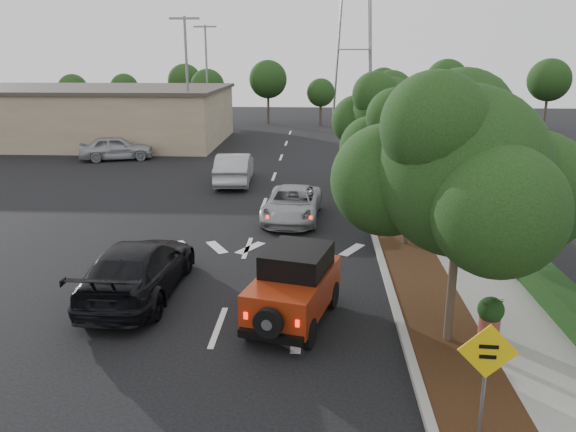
# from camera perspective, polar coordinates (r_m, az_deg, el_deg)

# --- Properties ---
(ground) EXTENTS (120.00, 120.00, 0.00)m
(ground) POSITION_cam_1_polar(r_m,az_deg,el_deg) (14.56, -7.10, -11.14)
(ground) COLOR black
(ground) RESTS_ON ground
(curb) EXTENTS (0.20, 70.00, 0.15)m
(curb) POSITION_cam_1_polar(r_m,az_deg,el_deg) (25.66, 7.79, 1.21)
(curb) COLOR #9E9B93
(curb) RESTS_ON ground
(planting_strip) EXTENTS (1.80, 70.00, 0.12)m
(planting_strip) POSITION_cam_1_polar(r_m,az_deg,el_deg) (25.77, 10.01, 1.14)
(planting_strip) COLOR black
(planting_strip) RESTS_ON ground
(sidewalk) EXTENTS (2.00, 70.00, 0.12)m
(sidewalk) POSITION_cam_1_polar(r_m,az_deg,el_deg) (26.07, 14.16, 1.06)
(sidewalk) COLOR gray
(sidewalk) RESTS_ON ground
(hedge) EXTENTS (0.80, 70.00, 0.80)m
(hedge) POSITION_cam_1_polar(r_m,az_deg,el_deg) (26.29, 17.20, 1.72)
(hedge) COLOR black
(hedge) RESTS_ON ground
(commercial_building) EXTENTS (22.00, 12.00, 4.00)m
(commercial_building) POSITION_cam_1_polar(r_m,az_deg,el_deg) (46.76, -20.45, 9.51)
(commercial_building) COLOR gray
(commercial_building) RESTS_ON ground
(transmission_tower) EXTENTS (7.00, 4.00, 28.00)m
(transmission_tower) POSITION_cam_1_polar(r_m,az_deg,el_deg) (61.17, 6.51, 9.88)
(transmission_tower) COLOR slate
(transmission_tower) RESTS_ON ground
(street_tree_near) EXTENTS (3.80, 3.80, 5.92)m
(street_tree_near) POSITION_cam_1_polar(r_m,az_deg,el_deg) (14.26, 15.83, -12.30)
(street_tree_near) COLOR black
(street_tree_near) RESTS_ON ground
(street_tree_mid) EXTENTS (3.20, 3.20, 5.32)m
(street_tree_mid) POSITION_cam_1_polar(r_m,az_deg,el_deg) (20.57, 11.74, -3.01)
(street_tree_mid) COLOR black
(street_tree_mid) RESTS_ON ground
(street_tree_far) EXTENTS (3.40, 3.40, 5.62)m
(street_tree_far) POSITION_cam_1_polar(r_m,az_deg,el_deg) (26.74, 9.76, 1.57)
(street_tree_far) COLOR black
(street_tree_far) RESTS_ON ground
(light_pole_a) EXTENTS (2.00, 0.22, 9.00)m
(light_pole_a) POSITION_cam_1_polar(r_m,az_deg,el_deg) (40.29, -9.85, 6.48)
(light_pole_a) COLOR slate
(light_pole_a) RESTS_ON ground
(light_pole_b) EXTENTS (2.00, 0.22, 9.00)m
(light_pole_b) POSITION_cam_1_polar(r_m,az_deg,el_deg) (52.10, -8.03, 8.74)
(light_pole_b) COLOR slate
(light_pole_b) RESTS_ON ground
(red_jeep) EXTENTS (2.46, 3.88, 1.90)m
(red_jeep) POSITION_cam_1_polar(r_m,az_deg,el_deg) (14.47, 0.81, -6.95)
(red_jeep) COLOR black
(red_jeep) RESTS_ON ground
(silver_suv_ahead) EXTENTS (2.53, 4.90, 1.32)m
(silver_suv_ahead) POSITION_cam_1_polar(r_m,az_deg,el_deg) (23.17, 0.44, 1.23)
(silver_suv_ahead) COLOR #999AA0
(silver_suv_ahead) RESTS_ON ground
(black_suv_oncoming) EXTENTS (2.32, 5.52, 1.59)m
(black_suv_oncoming) POSITION_cam_1_polar(r_m,az_deg,el_deg) (16.50, -14.96, -5.18)
(black_suv_oncoming) COLOR black
(black_suv_oncoming) RESTS_ON ground
(silver_sedan_oncoming) EXTENTS (1.97, 5.00, 1.62)m
(silver_sedan_oncoming) POSITION_cam_1_polar(r_m,az_deg,el_deg) (29.81, -5.48, 4.84)
(silver_sedan_oncoming) COLOR #A4A7AC
(silver_sedan_oncoming) RESTS_ON ground
(parked_suv) EXTENTS (4.92, 3.13, 1.56)m
(parked_suv) POSITION_cam_1_polar(r_m,az_deg,el_deg) (38.05, -17.03, 6.64)
(parked_suv) COLOR #A1A3A8
(parked_suv) RESTS_ON ground
(speed_hump_sign) EXTENTS (1.03, 0.11, 2.18)m
(speed_hump_sign) POSITION_cam_1_polar(r_m,az_deg,el_deg) (10.52, 19.51, -14.10)
(speed_hump_sign) COLOR slate
(speed_hump_sign) RESTS_ON ground
(terracotta_planter) EXTENTS (0.62, 0.62, 1.08)m
(terracotta_planter) POSITION_cam_1_polar(r_m,az_deg,el_deg) (14.32, 19.88, -9.28)
(terracotta_planter) COLOR brown
(terracotta_planter) RESTS_ON ground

